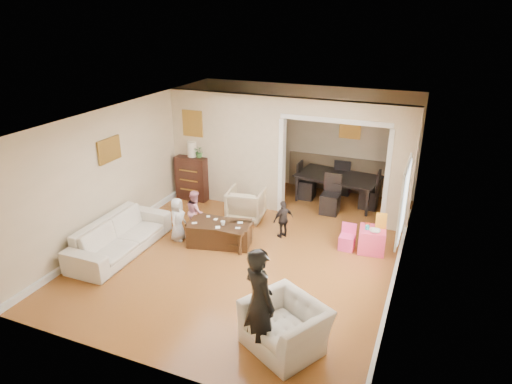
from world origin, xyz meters
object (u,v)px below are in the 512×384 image
at_px(dresser, 193,177).
at_px(play_table, 372,240).
at_px(adult_person, 259,302).
at_px(child_toddler, 283,219).
at_px(coffee_cup, 223,223).
at_px(armchair_back, 246,204).
at_px(sofa, 120,236).
at_px(armchair_front, 285,326).
at_px(child_kneel_a, 178,219).
at_px(cyan_cup, 367,227).
at_px(table_lamp, 192,149).
at_px(dining_table, 337,189).
at_px(child_kneel_b, 195,211).
at_px(coffee_table, 220,233).

bearing_deg(dresser, play_table, -12.80).
xyz_separation_m(adult_person, child_toddler, (-0.79, 3.24, -0.39)).
bearing_deg(coffee_cup, armchair_back, 93.48).
distance_m(sofa, armchair_front, 3.96).
bearing_deg(armchair_front, child_kneel_a, 173.62).
bearing_deg(child_toddler, adult_person, 49.95).
relative_size(cyan_cup, adult_person, 0.05).
bearing_deg(armchair_back, child_toddler, 146.48).
bearing_deg(sofa, table_lamp, -0.04).
height_order(cyan_cup, adult_person, adult_person).
relative_size(dining_table, adult_person, 1.21).
bearing_deg(dresser, dining_table, 17.55).
relative_size(child_kneel_a, child_toddler, 1.12).
xyz_separation_m(dining_table, child_toddler, (-0.59, -2.14, 0.06)).
bearing_deg(dining_table, child_toddler, -98.17).
bearing_deg(child_kneel_b, coffee_table, -146.97).
bearing_deg(adult_person, coffee_table, -18.21).
bearing_deg(sofa, coffee_cup, -61.78).
distance_m(table_lamp, dining_table, 3.55).
bearing_deg(coffee_cup, table_lamp, 132.26).
height_order(cyan_cup, child_kneel_a, child_kneel_a).
bearing_deg(child_kneel_a, dresser, 17.50).
bearing_deg(cyan_cup, child_kneel_b, -171.66).
distance_m(play_table, child_kneel_b, 3.55).
height_order(armchair_back, play_table, armchair_back).
xyz_separation_m(armchair_front, table_lamp, (-3.77, 4.13, 0.91)).
xyz_separation_m(armchair_back, play_table, (2.78, -0.40, -0.12)).
bearing_deg(child_toddler, coffee_table, -18.23).
xyz_separation_m(armchair_front, cyan_cup, (0.56, 3.07, 0.17)).
height_order(armchair_front, cyan_cup, armchair_front).
distance_m(sofa, coffee_cup, 1.95).
xyz_separation_m(dresser, dining_table, (3.27, 1.04, -0.20)).
relative_size(child_kneel_b, child_toddler, 1.14).
bearing_deg(sofa, adult_person, -114.08).
bearing_deg(table_lamp, cyan_cup, -13.71).
relative_size(armchair_front, dresser, 0.97).
xyz_separation_m(armchair_front, dresser, (-3.77, 4.13, 0.20)).
bearing_deg(table_lamp, armchair_front, -47.64).
relative_size(sofa, child_kneel_a, 2.50).
bearing_deg(coffee_table, dresser, 131.32).
relative_size(coffee_table, coffee_cup, 13.23).
xyz_separation_m(cyan_cup, child_kneel_b, (-3.40, -0.50, -0.05)).
relative_size(sofa, dining_table, 1.17).
xyz_separation_m(play_table, cyan_cup, (-0.10, -0.05, 0.27)).
height_order(sofa, table_lamp, table_lamp).
bearing_deg(child_kneel_a, adult_person, -134.76).
height_order(coffee_table, child_toddler, child_toddler).
height_order(dresser, dining_table, dresser).
bearing_deg(dresser, coffee_cup, -47.74).
height_order(play_table, child_kneel_a, child_kneel_a).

